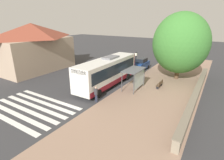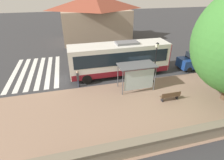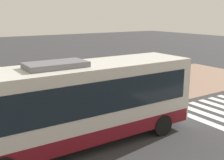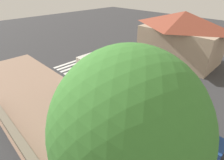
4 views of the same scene
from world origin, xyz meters
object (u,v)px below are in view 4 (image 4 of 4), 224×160
(bench, at_px, (89,133))
(parked_car_behind_bus, at_px, (195,137))
(shade_tree, at_px, (128,128))
(bus, at_px, (116,81))
(street_lamp_near, at_px, (119,96))
(pedestrian, at_px, (79,78))
(bus_shelter, at_px, (94,94))

(bench, distance_m, parked_car_behind_bus, 8.42)
(bench, relative_size, parked_car_behind_bus, 0.45)
(bench, xyz_separation_m, parked_car_behind_bus, (5.35, -6.48, 0.49))
(shade_tree, bearing_deg, bench, 78.38)
(bus, xyz_separation_m, bench, (-6.08, -2.82, -1.44))
(bus, distance_m, street_lamp_near, 3.95)
(bus, bearing_deg, shade_tree, -132.79)
(bus, bearing_deg, pedestrian, 109.05)
(bench, xyz_separation_m, street_lamp_near, (3.48, -0.09, 2.04))
(bus_shelter, xyz_separation_m, pedestrian, (1.94, 5.35, -1.12))
(bus, distance_m, bus_shelter, 3.63)
(bench, bearing_deg, bus, 24.86)
(bus, distance_m, parked_car_behind_bus, 9.37)
(bus_shelter, distance_m, parked_car_behind_bus, 9.17)
(parked_car_behind_bus, bearing_deg, pedestrian, 93.65)
(pedestrian, relative_size, bench, 0.95)
(bus, bearing_deg, bench, -155.14)
(street_lamp_near, distance_m, parked_car_behind_bus, 6.83)
(bus_shelter, relative_size, parked_car_behind_bus, 0.86)
(shade_tree, relative_size, parked_car_behind_bus, 2.31)
(bus, bearing_deg, parked_car_behind_bus, -94.49)
(pedestrian, relative_size, street_lamp_near, 0.40)
(bus_shelter, bearing_deg, pedestrian, 70.05)
(pedestrian, bearing_deg, bus, -70.95)
(street_lamp_near, bearing_deg, bus, 48.26)
(bus_shelter, bearing_deg, bus, 10.33)
(pedestrian, bearing_deg, shade_tree, -113.83)
(bus, height_order, bus_shelter, bus)
(bus, height_order, bench, bus)
(bus_shelter, relative_size, shade_tree, 0.37)
(bus, xyz_separation_m, parked_car_behind_bus, (-0.73, -9.30, -0.95))
(bus, distance_m, bench, 6.85)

